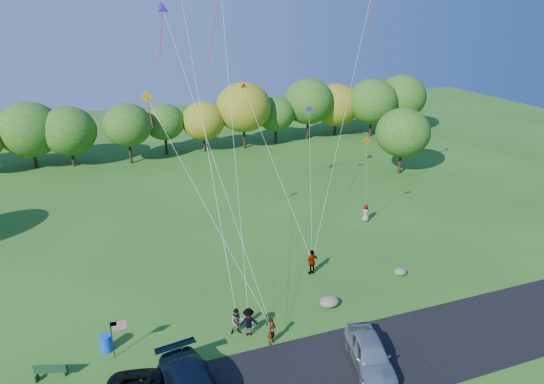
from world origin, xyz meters
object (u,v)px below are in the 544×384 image
(flyer_a, at_px, (272,331))
(flyer_b, at_px, (237,321))
(flyer_d, at_px, (312,262))
(flyer_e, at_px, (366,213))
(flyer_c, at_px, (249,322))
(minivan_silver, at_px, (370,354))
(trash_barrel, at_px, (106,343))
(park_bench, at_px, (50,371))

(flyer_a, relative_size, flyer_b, 1.00)
(flyer_d, bearing_deg, flyer_e, -154.16)
(flyer_c, height_order, flyer_d, flyer_d)
(minivan_silver, bearing_deg, flyer_d, 96.67)
(trash_barrel, bearing_deg, flyer_a, -16.63)
(flyer_c, bearing_deg, flyer_e, -127.22)
(flyer_e, xyz_separation_m, park_bench, (-25.14, -11.38, -0.30))
(minivan_silver, distance_m, flyer_c, 7.07)
(flyer_a, xyz_separation_m, flyer_e, (13.51, 12.72, -0.04))
(flyer_a, distance_m, flyer_e, 18.56)
(flyer_a, bearing_deg, park_bench, 135.12)
(minivan_silver, height_order, flyer_b, flyer_b)
(minivan_silver, bearing_deg, flyer_e, 73.52)
(flyer_a, distance_m, park_bench, 11.71)
(flyer_c, bearing_deg, trash_barrel, 4.19)
(flyer_b, bearing_deg, flyer_c, -17.89)
(minivan_silver, xyz_separation_m, flyer_a, (-4.21, 3.57, -0.02))
(flyer_b, bearing_deg, flyer_e, 47.06)
(minivan_silver, distance_m, flyer_b, 7.73)
(flyer_d, xyz_separation_m, flyer_e, (8.18, 6.51, -0.14))
(flyer_d, distance_m, trash_barrel, 14.62)
(flyer_a, bearing_deg, flyer_c, 90.24)
(flyer_c, distance_m, flyer_d, 8.04)
(flyer_d, bearing_deg, trash_barrel, 1.48)
(flyer_d, bearing_deg, minivan_silver, 70.75)
(park_bench, bearing_deg, flyer_a, 10.86)
(flyer_a, distance_m, flyer_c, 1.57)
(flyer_d, height_order, park_bench, flyer_d)
(park_bench, bearing_deg, flyer_e, 41.77)
(flyer_a, bearing_deg, flyer_d, 11.01)
(flyer_b, relative_size, flyer_d, 0.89)
(flyer_e, distance_m, trash_barrel, 24.52)
(minivan_silver, xyz_separation_m, flyer_e, (9.31, 16.29, -0.06))
(flyer_c, bearing_deg, flyer_d, -127.35)
(park_bench, xyz_separation_m, trash_barrel, (2.79, 1.30, 0.01))
(flyer_b, relative_size, trash_barrel, 1.66)
(flyer_a, bearing_deg, trash_barrel, 125.04)
(minivan_silver, height_order, flyer_a, flyer_a)
(minivan_silver, relative_size, park_bench, 2.89)
(flyer_b, distance_m, flyer_e, 18.77)
(flyer_e, relative_size, trash_barrel, 1.59)
(flyer_d, xyz_separation_m, trash_barrel, (-14.17, -3.57, -0.43))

